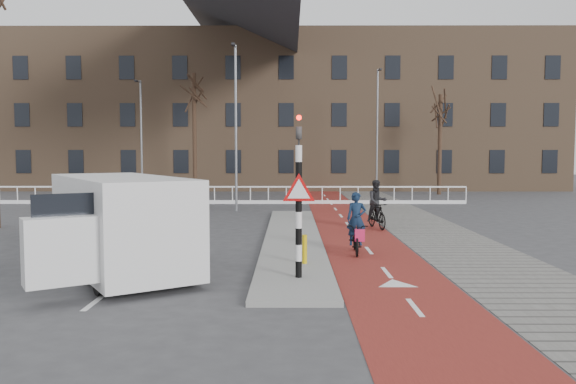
{
  "coord_description": "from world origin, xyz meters",
  "views": [
    {
      "loc": [
        -0.79,
        -14.1,
        2.84
      ],
      "look_at": [
        -0.86,
        5.0,
        1.5
      ],
      "focal_mm": 35.0,
      "sensor_mm": 36.0,
      "label": 1
    }
  ],
  "objects": [
    {
      "name": "traffic_signal",
      "position": [
        -0.6,
        -2.02,
        1.99
      ],
      "size": [
        0.8,
        0.8,
        3.68
      ],
      "color": "black",
      "rests_on": "curb_island"
    },
    {
      "name": "bike_lane",
      "position": [
        1.5,
        10.0,
        0.01
      ],
      "size": [
        2.5,
        60.0,
        0.01
      ],
      "primitive_type": "cube",
      "color": "maroon",
      "rests_on": "ground"
    },
    {
      "name": "tree_right",
      "position": [
        9.38,
        24.09,
        3.39
      ],
      "size": [
        0.28,
        0.28,
        6.77
      ],
      "primitive_type": "cylinder",
      "color": "black",
      "rests_on": "ground"
    },
    {
      "name": "curb_island",
      "position": [
        -0.7,
        4.0,
        0.06
      ],
      "size": [
        1.8,
        16.0,
        0.12
      ],
      "primitive_type": "cube",
      "color": "gray",
      "rests_on": "ground"
    },
    {
      "name": "bollard",
      "position": [
        -0.43,
        -0.47,
        0.47
      ],
      "size": [
        0.12,
        0.12,
        0.71
      ],
      "primitive_type": "cylinder",
      "color": "gold",
      "rests_on": "curb_island"
    },
    {
      "name": "van",
      "position": [
        -4.75,
        -1.06,
        1.2
      ],
      "size": [
        4.63,
        5.64,
        2.28
      ],
      "rotation": [
        0.0,
        0.0,
        0.56
      ],
      "color": "silver",
      "rests_on": "ground"
    },
    {
      "name": "townhouse_row",
      "position": [
        -3.0,
        32.0,
        7.81
      ],
      "size": [
        46.0,
        10.0,
        15.9
      ],
      "color": "#7F6047",
      "rests_on": "ground"
    },
    {
      "name": "cyclist_far",
      "position": [
        2.45,
        6.7,
        0.76
      ],
      "size": [
        0.88,
        1.73,
        1.81
      ],
      "rotation": [
        0.0,
        0.0,
        0.23
      ],
      "color": "black",
      "rests_on": "bike_lane"
    },
    {
      "name": "streetlight_left",
      "position": [
        -10.15,
        21.29,
        3.67
      ],
      "size": [
        0.12,
        0.12,
        7.34
      ],
      "primitive_type": "cylinder",
      "color": "slate",
      "rests_on": "ground"
    },
    {
      "name": "tree_mid",
      "position": [
        -7.14,
        23.31,
        4.04
      ],
      "size": [
        0.27,
        0.27,
        8.09
      ],
      "primitive_type": "cylinder",
      "color": "black",
      "rests_on": "ground"
    },
    {
      "name": "streetlight_right",
      "position": [
        4.86,
        22.44,
        4.1
      ],
      "size": [
        0.12,
        0.12,
        8.2
      ],
      "primitive_type": "cylinder",
      "color": "slate",
      "rests_on": "ground"
    },
    {
      "name": "streetlight_near",
      "position": [
        -3.41,
        13.17,
        3.99
      ],
      "size": [
        0.12,
        0.12,
        7.99
      ],
      "primitive_type": "cylinder",
      "color": "slate",
      "rests_on": "ground"
    },
    {
      "name": "railing",
      "position": [
        -5.0,
        17.0,
        0.31
      ],
      "size": [
        28.0,
        0.1,
        0.99
      ],
      "color": "silver",
      "rests_on": "ground"
    },
    {
      "name": "ground",
      "position": [
        0.0,
        0.0,
        0.0
      ],
      "size": [
        120.0,
        120.0,
        0.0
      ],
      "primitive_type": "plane",
      "color": "#38383A",
      "rests_on": "ground"
    },
    {
      "name": "cyclist_near",
      "position": [
        1.07,
        1.5,
        0.59
      ],
      "size": [
        0.65,
        1.66,
        1.73
      ],
      "rotation": [
        0.0,
        0.0,
        -0.05
      ],
      "color": "black",
      "rests_on": "bike_lane"
    },
    {
      "name": "sidewalk",
      "position": [
        4.3,
        10.0,
        0.01
      ],
      "size": [
        3.0,
        60.0,
        0.01
      ],
      "primitive_type": "cube",
      "color": "slate",
      "rests_on": "ground"
    }
  ]
}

